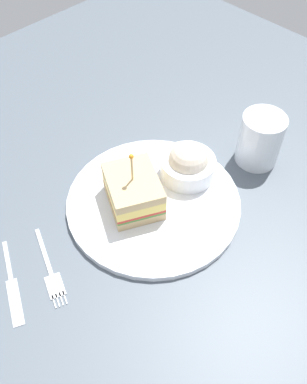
{
  "coord_description": "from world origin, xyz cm",
  "views": [
    {
      "loc": [
        -29.24,
        29.02,
        52.93
      ],
      "look_at": [
        0.0,
        0.0,
        3.04
      ],
      "focal_mm": 39.78,
      "sensor_mm": 36.0,
      "label": 1
    }
  ],
  "objects_px": {
    "plate": "(154,202)",
    "drink_glass": "(259,142)",
    "coleslaw_bowl": "(190,165)",
    "knife": "(12,286)",
    "sandwich_half_center": "(133,191)",
    "fork": "(51,274)"
  },
  "relations": [
    {
      "from": "plate",
      "to": "knife",
      "type": "bearing_deg",
      "value": 81.81
    },
    {
      "from": "plate",
      "to": "sandwich_half_center",
      "type": "relative_size",
      "value": 2.34
    },
    {
      "from": "plate",
      "to": "drink_glass",
      "type": "distance_m",
      "value": 0.21
    },
    {
      "from": "coleslaw_bowl",
      "to": "drink_glass",
      "type": "distance_m",
      "value": 0.13
    },
    {
      "from": "coleslaw_bowl",
      "to": "fork",
      "type": "distance_m",
      "value": 0.27
    },
    {
      "from": "plate",
      "to": "sandwich_half_center",
      "type": "bearing_deg",
      "value": 54.2
    },
    {
      "from": "plate",
      "to": "drink_glass",
      "type": "height_order",
      "value": "drink_glass"
    },
    {
      "from": "plate",
      "to": "coleslaw_bowl",
      "type": "bearing_deg",
      "value": -93.2
    },
    {
      "from": "sandwich_half_center",
      "to": "drink_glass",
      "type": "height_order",
      "value": "sandwich_half_center"
    },
    {
      "from": "coleslaw_bowl",
      "to": "knife",
      "type": "relative_size",
      "value": 0.69
    },
    {
      "from": "coleslaw_bowl",
      "to": "drink_glass",
      "type": "xyz_separation_m",
      "value": [
        -0.05,
        -0.12,
        0.0
      ]
    },
    {
      "from": "drink_glass",
      "to": "coleslaw_bowl",
      "type": "bearing_deg",
      "value": 67.7
    },
    {
      "from": "coleslaw_bowl",
      "to": "plate",
      "type": "bearing_deg",
      "value": 86.8
    },
    {
      "from": "fork",
      "to": "knife",
      "type": "relative_size",
      "value": 1.01
    },
    {
      "from": "drink_glass",
      "to": "knife",
      "type": "relative_size",
      "value": 0.7
    },
    {
      "from": "sandwich_half_center",
      "to": "drink_glass",
      "type": "distance_m",
      "value": 0.23
    },
    {
      "from": "sandwich_half_center",
      "to": "drink_glass",
      "type": "bearing_deg",
      "value": -107.77
    },
    {
      "from": "fork",
      "to": "knife",
      "type": "xyz_separation_m",
      "value": [
        0.02,
        0.05,
        0.0
      ]
    },
    {
      "from": "plate",
      "to": "fork",
      "type": "distance_m",
      "value": 0.19
    },
    {
      "from": "plate",
      "to": "knife",
      "type": "xyz_separation_m",
      "value": [
        0.03,
        0.24,
        -0.0
      ]
    },
    {
      "from": "sandwich_half_center",
      "to": "coleslaw_bowl",
      "type": "xyz_separation_m",
      "value": [
        -0.02,
        -0.1,
        -0.0
      ]
    },
    {
      "from": "plate",
      "to": "coleslaw_bowl",
      "type": "distance_m",
      "value": 0.08
    }
  ]
}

